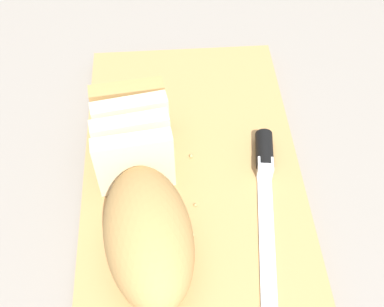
# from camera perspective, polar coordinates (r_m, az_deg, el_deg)

# --- Properties ---
(ground_plane) EXTENTS (3.00, 3.00, 0.00)m
(ground_plane) POSITION_cam_1_polar(r_m,az_deg,el_deg) (0.61, -0.00, -2.81)
(ground_plane) COLOR gray
(cutting_board) EXTENTS (0.46, 0.28, 0.02)m
(cutting_board) POSITION_cam_1_polar(r_m,az_deg,el_deg) (0.60, -0.00, -2.29)
(cutting_board) COLOR tan
(cutting_board) RESTS_ON ground_plane
(bread_loaf) EXTENTS (0.29, 0.13, 0.09)m
(bread_loaf) POSITION_cam_1_polar(r_m,az_deg,el_deg) (0.52, -6.03, -5.58)
(bread_loaf) COLOR tan
(bread_loaf) RESTS_ON cutting_board
(bread_knife) EXTENTS (0.27, 0.06, 0.02)m
(bread_knife) POSITION_cam_1_polar(r_m,az_deg,el_deg) (0.58, 8.89, -2.64)
(bread_knife) COLOR silver
(bread_knife) RESTS_ON cutting_board
(crumb_near_knife) EXTENTS (0.00, 0.00, 0.00)m
(crumb_near_knife) POSITION_cam_1_polar(r_m,az_deg,el_deg) (0.56, 0.02, -6.30)
(crumb_near_knife) COLOR tan
(crumb_near_knife) RESTS_ON cutting_board
(crumb_near_loaf) EXTENTS (0.01, 0.01, 0.01)m
(crumb_near_loaf) POSITION_cam_1_polar(r_m,az_deg,el_deg) (0.54, 0.06, -9.92)
(crumb_near_loaf) COLOR tan
(crumb_near_loaf) RESTS_ON cutting_board
(crumb_stray_left) EXTENTS (0.00, 0.00, 0.00)m
(crumb_stray_left) POSITION_cam_1_polar(r_m,az_deg,el_deg) (0.60, -0.11, -0.30)
(crumb_stray_left) COLOR tan
(crumb_stray_left) RESTS_ON cutting_board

